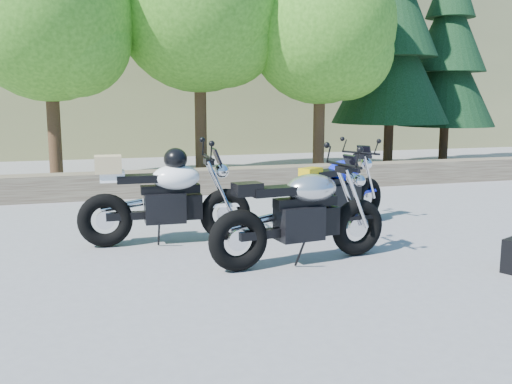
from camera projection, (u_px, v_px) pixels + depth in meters
ground at (264, 272)px, 6.43m from camera, size 90.00×90.00×0.00m
stone_wall at (183, 182)px, 11.59m from camera, size 22.00×0.55×0.50m
tree_decid_left at (53, 16)px, 11.90m from camera, size 3.67×3.67×5.62m
tree_decid_mid at (204, 6)px, 13.15m from camera, size 4.08×4.08×6.24m
tree_decid_right at (326, 31)px, 13.46m from camera, size 3.54×3.54×5.41m
conifer_near at (392, 32)px, 15.33m from camera, size 3.17×3.17×7.06m
conifer_far at (448, 52)px, 16.59m from camera, size 2.82×2.82×6.27m
silver_bike at (302, 216)px, 6.72m from camera, size 2.32×0.73×1.17m
white_bike at (166, 197)px, 7.62m from camera, size 2.33×0.74×1.29m
blue_bike at (339, 192)px, 8.64m from camera, size 2.03×1.19×1.11m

